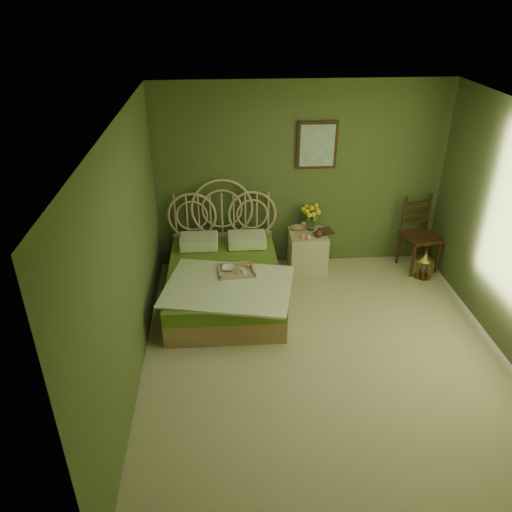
{
  "coord_description": "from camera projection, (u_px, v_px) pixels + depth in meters",
  "views": [
    {
      "loc": [
        -1.07,
        -4.23,
        3.64
      ],
      "look_at": [
        -0.7,
        1.0,
        0.77
      ],
      "focal_mm": 35.0,
      "sensor_mm": 36.0,
      "label": 1
    }
  ],
  "objects": [
    {
      "name": "birdcage",
      "position": [
        424.0,
        266.0,
        6.96
      ],
      "size": [
        0.24,
        0.24,
        0.37
      ],
      "rotation": [
        0.0,
        0.0,
        0.08
      ],
      "color": "gold",
      "rests_on": "floor"
    },
    {
      "name": "book_upper",
      "position": [
        321.0,
        231.0,
        6.99
      ],
      "size": [
        0.23,
        0.25,
        0.02
      ],
      "primitive_type": "imported",
      "rotation": [
        0.0,
        0.0,
        -0.56
      ],
      "color": "#472819",
      "rests_on": "nightstand"
    },
    {
      "name": "cereal_bowl",
      "position": [
        228.0,
        268.0,
        6.21
      ],
      "size": [
        0.17,
        0.17,
        0.04
      ],
      "primitive_type": "imported",
      "rotation": [
        0.0,
        0.0,
        -0.11
      ],
      "color": "white",
      "rests_on": "bed"
    },
    {
      "name": "bed",
      "position": [
        224.0,
        279.0,
        6.43
      ],
      "size": [
        1.67,
        2.12,
        1.31
      ],
      "color": "tan",
      "rests_on": "floor"
    },
    {
      "name": "floor",
      "position": [
        325.0,
        358.0,
        5.51
      ],
      "size": [
        4.5,
        4.5,
        0.0
      ],
      "primitive_type": "plane",
      "color": "tan",
      "rests_on": "ground"
    },
    {
      "name": "ceiling",
      "position": [
        346.0,
        122.0,
        4.26
      ],
      "size": [
        4.5,
        4.5,
        0.0
      ],
      "primitive_type": "plane",
      "rotation": [
        3.14,
        0.0,
        0.0
      ],
      "color": "silver",
      "rests_on": "wall_back"
    },
    {
      "name": "wall_left",
      "position": [
        128.0,
        262.0,
        4.76
      ],
      "size": [
        0.0,
        4.5,
        4.5
      ],
      "primitive_type": "plane",
      "rotation": [
        1.57,
        0.0,
        1.57
      ],
      "color": "#4D552C",
      "rests_on": "floor"
    },
    {
      "name": "coffee_cup",
      "position": [
        243.0,
        271.0,
        6.11
      ],
      "size": [
        0.08,
        0.08,
        0.07
      ],
      "primitive_type": "imported",
      "rotation": [
        0.0,
        0.0,
        -0.04
      ],
      "color": "white",
      "rests_on": "bed"
    },
    {
      "name": "book_lower",
      "position": [
        321.0,
        232.0,
        7.0
      ],
      "size": [
        0.2,
        0.25,
        0.02
      ],
      "primitive_type": "imported",
      "rotation": [
        0.0,
        0.0,
        0.17
      ],
      "color": "#381E0F",
      "rests_on": "nightstand"
    },
    {
      "name": "chair",
      "position": [
        420.0,
        229.0,
        7.07
      ],
      "size": [
        0.55,
        0.55,
        1.05
      ],
      "rotation": [
        0.0,
        0.0,
        0.19
      ],
      "color": "black",
      "rests_on": "floor"
    },
    {
      "name": "wall_back",
      "position": [
        300.0,
        177.0,
        6.86
      ],
      "size": [
        4.0,
        0.0,
        4.0
      ],
      "primitive_type": "plane",
      "rotation": [
        1.57,
        0.0,
        0.0
      ],
      "color": "#4D552C",
      "rests_on": "floor"
    },
    {
      "name": "wall_art",
      "position": [
        317.0,
        145.0,
        6.63
      ],
      "size": [
        0.54,
        0.04,
        0.64
      ],
      "color": "black",
      "rests_on": "wall_back"
    },
    {
      "name": "nightstand",
      "position": [
        308.0,
        246.0,
        7.09
      ],
      "size": [
        0.52,
        0.52,
        1.0
      ],
      "color": "beige",
      "rests_on": "floor"
    }
  ]
}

